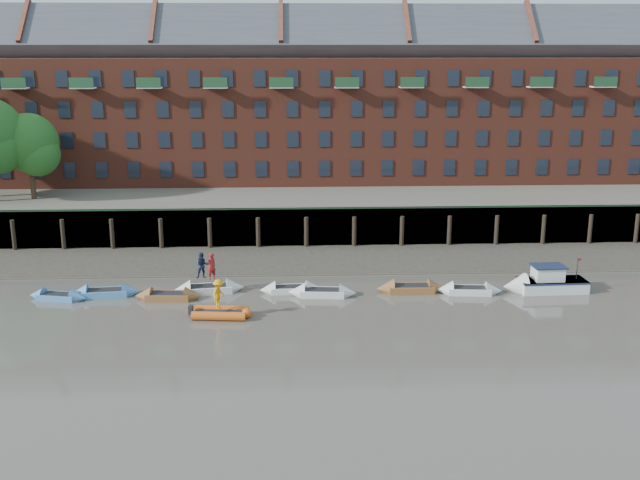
{
  "coord_description": "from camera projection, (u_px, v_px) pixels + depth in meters",
  "views": [
    {
      "loc": [
        0.63,
        -38.53,
        16.5
      ],
      "look_at": [
        2.74,
        12.0,
        3.2
      ],
      "focal_mm": 42.0,
      "sensor_mm": 36.0,
      "label": 1
    }
  ],
  "objects": [
    {
      "name": "rowboat_3",
      "position": [
        208.0,
        289.0,
        51.13
      ],
      "size": [
        5.04,
        2.16,
        1.42
      ],
      "rotation": [
        0.0,
        0.0,
        0.16
      ],
      "color": "silver",
      "rests_on": "ground"
    },
    {
      "name": "rowboat_0",
      "position": [
        58.0,
        297.0,
        49.74
      ],
      "size": [
        4.18,
        1.97,
        1.17
      ],
      "rotation": [
        0.0,
        0.0,
        -0.21
      ],
      "color": "#4984C2",
      "rests_on": "ground"
    },
    {
      "name": "foreshore",
      "position": [
        282.0,
        260.0,
        58.8
      ],
      "size": [
        110.0,
        8.0,
        0.5
      ],
      "primitive_type": "cube",
      "color": "#3D382F",
      "rests_on": "ground"
    },
    {
      "name": "bank_terrace",
      "position": [
        283.0,
        195.0,
        75.78
      ],
      "size": [
        110.0,
        28.0,
        3.2
      ],
      "primitive_type": "cube",
      "color": "#5E594D",
      "rests_on": "ground"
    },
    {
      "name": "motor_launch",
      "position": [
        539.0,
        283.0,
        51.24
      ],
      "size": [
        5.81,
        2.12,
        2.37
      ],
      "rotation": [
        0.0,
        0.0,
        3.18
      ],
      "color": "silver",
      "rests_on": "ground"
    },
    {
      "name": "rowboat_2",
      "position": [
        168.0,
        296.0,
        49.75
      ],
      "size": [
        4.55,
        1.56,
        1.3
      ],
      "rotation": [
        0.0,
        0.0,
        -0.06
      ],
      "color": "brown",
      "rests_on": "ground"
    },
    {
      "name": "rowboat_4",
      "position": [
        291.0,
        289.0,
        51.18
      ],
      "size": [
        4.31,
        1.47,
        1.23
      ],
      "rotation": [
        0.0,
        0.0,
        0.06
      ],
      "color": "silver",
      "rests_on": "ground"
    },
    {
      "name": "mud_band",
      "position": [
        282.0,
        273.0,
        55.51
      ],
      "size": [
        110.0,
        1.6,
        0.1
      ],
      "primitive_type": "cube",
      "color": "#4C4336",
      "rests_on": "ground"
    },
    {
      "name": "rowboat_5",
      "position": [
        322.0,
        293.0,
        50.44
      ],
      "size": [
        4.71,
        1.73,
        1.34
      ],
      "rotation": [
        0.0,
        0.0,
        -0.09
      ],
      "color": "silver",
      "rests_on": "ground"
    },
    {
      "name": "ground",
      "position": [
        280.0,
        351.0,
        41.4
      ],
      "size": [
        220.0,
        220.0,
        0.0
      ],
      "primitive_type": "plane",
      "color": "#58534B",
      "rests_on": "ground"
    },
    {
      "name": "person_rower_a",
      "position": [
        211.0,
        266.0,
        50.73
      ],
      "size": [
        0.81,
        0.77,
        1.87
      ],
      "primitive_type": "imported",
      "rotation": [
        0.0,
        0.0,
        3.8
      ],
      "color": "maroon",
      "rests_on": "rowboat_3"
    },
    {
      "name": "person_rower_b",
      "position": [
        202.0,
        266.0,
        50.92
      ],
      "size": [
        0.96,
        0.79,
        1.82
      ],
      "primitive_type": "imported",
      "rotation": [
        0.0,
        0.0,
        0.12
      ],
      "color": "#19233F",
      "rests_on": "rowboat_3"
    },
    {
      "name": "rowboat_1",
      "position": [
        105.0,
        293.0,
        50.4
      ],
      "size": [
        4.72,
        1.76,
        1.34
      ],
      "rotation": [
        0.0,
        0.0,
        0.09
      ],
      "color": "#4984C2",
      "rests_on": "ground"
    },
    {
      "name": "apartment_terrace",
      "position": [
        282.0,
        82.0,
        73.89
      ],
      "size": [
        80.6,
        15.56,
        20.98
      ],
      "color": "brown",
      "rests_on": "bank_terrace"
    },
    {
      "name": "river_wall",
      "position": [
        282.0,
        227.0,
        62.62
      ],
      "size": [
        110.0,
        1.23,
        3.3
      ],
      "color": "#2D2A26",
      "rests_on": "ground"
    },
    {
      "name": "rowboat_6",
      "position": [
        411.0,
        288.0,
        51.26
      ],
      "size": [
        4.79,
        1.42,
        1.39
      ],
      "rotation": [
        0.0,
        0.0,
        -0.01
      ],
      "color": "brown",
      "rests_on": "ground"
    },
    {
      "name": "person_rib_crew",
      "position": [
        219.0,
        294.0,
        46.15
      ],
      "size": [
        1.1,
        1.39,
        1.88
      ],
      "primitive_type": "imported",
      "rotation": [
        0.0,
        0.0,
        1.19
      ],
      "color": "orange",
      "rests_on": "rib_tender"
    },
    {
      "name": "rib_tender",
      "position": [
        223.0,
        313.0,
        46.53
      ],
      "size": [
        3.71,
        2.03,
        0.63
      ],
      "rotation": [
        0.0,
        0.0,
        -0.1
      ],
      "color": "#CB5718",
      "rests_on": "ground"
    },
    {
      "name": "rowboat_7",
      "position": [
        469.0,
        290.0,
        50.93
      ],
      "size": [
        4.55,
        1.69,
        1.29
      ],
      "rotation": [
        0.0,
        0.0,
        -0.09
      ],
      "color": "silver",
      "rests_on": "ground"
    }
  ]
}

